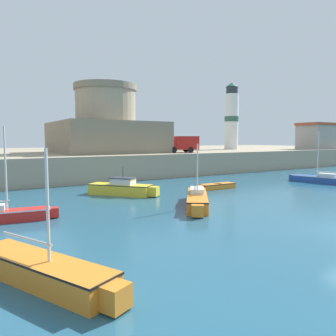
# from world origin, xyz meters

# --- Properties ---
(quay_seawall) EXTENTS (120.00, 40.00, 2.89)m
(quay_seawall) POSITION_xyz_m (0.00, 44.32, 1.45)
(quay_seawall) COLOR gray
(quay_seawall) RESTS_ON ground
(motorboat_yellow_0) EXTENTS (4.86, 5.51, 2.39)m
(motorboat_yellow_0) POSITION_xyz_m (-5.38, 16.72, 0.57)
(motorboat_yellow_0) COLOR yellow
(motorboat_yellow_0) RESTS_ON ground
(dinghy_orange_1) EXTENTS (4.09, 1.14, 0.59)m
(dinghy_orange_1) POSITION_xyz_m (3.61, 15.03, 0.28)
(dinghy_orange_1) COLOR orange
(dinghy_orange_1) RESTS_ON ground
(sailboat_blue_2) EXTENTS (2.55, 6.44, 5.53)m
(sailboat_blue_2) POSITION_xyz_m (15.87, 12.36, 0.45)
(sailboat_blue_2) COLOR #284C9E
(sailboat_blue_2) RESTS_ON ground
(sailboat_red_3) EXTENTS (5.92, 1.95, 5.44)m
(sailboat_red_3) POSITION_xyz_m (-15.00, 11.90, 0.43)
(sailboat_red_3) COLOR red
(sailboat_red_3) RESTS_ON ground
(sailboat_orange_5) EXTENTS (4.98, 6.21, 4.40)m
(sailboat_orange_5) POSITION_xyz_m (-2.82, 9.61, 0.50)
(sailboat_orange_5) COLOR orange
(sailboat_orange_5) RESTS_ON ground
(sailboat_orange_6) EXTENTS (3.76, 6.39, 4.44)m
(sailboat_orange_6) POSITION_xyz_m (-14.58, 2.27, 0.45)
(sailboat_orange_6) COLOR orange
(sailboat_orange_6) RESTS_ON ground
(fortress) EXTENTS (13.42, 13.42, 9.13)m
(fortress) POSITION_xyz_m (0.00, 34.02, 6.07)
(fortress) COLOR gray
(fortress) RESTS_ON quay_seawall
(lighthouse) EXTENTS (2.46, 2.46, 11.76)m
(lighthouse) POSITION_xyz_m (24.00, 35.16, 8.57)
(lighthouse) COLOR silver
(lighthouse) RESTS_ON quay_seawall
(harbor_shed_mid_row) EXTENTS (9.36, 4.79, 4.76)m
(harbor_shed_mid_row) POSITION_xyz_m (40.00, 28.23, 5.30)
(harbor_shed_mid_row) COLOR gray
(harbor_shed_mid_row) RESTS_ON quay_seawall
(truck_on_quay) EXTENTS (4.70, 3.16, 2.20)m
(truck_on_quay) POSITION_xyz_m (8.38, 27.89, 4.11)
(truck_on_quay) COLOR #AD1E19
(truck_on_quay) RESTS_ON quay_seawall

